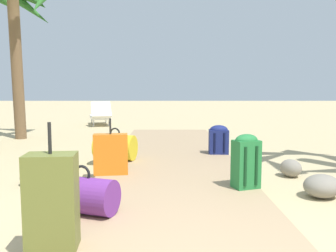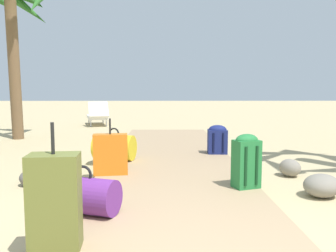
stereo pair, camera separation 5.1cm
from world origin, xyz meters
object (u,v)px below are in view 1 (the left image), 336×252
Objects in this scene: backpack_green at (245,160)px; backpack_navy at (217,139)px; suitcase_olive at (51,201)px; duffel_bag_yellow at (114,147)px; duffel_bag_purple at (81,195)px; lounge_chair at (99,115)px; suitcase_orange at (110,154)px; palm_tree_far_left at (12,7)px.

backpack_green reaches higher than backpack_navy.
backpack_green is at bearing 42.05° from suitcase_olive.
duffel_bag_yellow is (-1.69, 1.56, -0.12)m from backpack_green.
backpack_navy is 1.77m from duffel_bag_yellow.
backpack_navy is at bearing 60.85° from duffel_bag_purple.
backpack_navy is 6.29m from lounge_chair.
suitcase_olive is 1.21× the size of suitcase_orange.
backpack_navy is at bearing 42.36° from suitcase_orange.
palm_tree_far_left reaches higher than backpack_green.
backpack_green is at bearing -42.80° from duffel_bag_yellow.
duffel_bag_yellow reaches higher than duffel_bag_purple.
suitcase_olive is (-1.66, -1.50, 0.02)m from backpack_green.
backpack_navy is 3.97m from suitcase_olive.
suitcase_orange is 0.19× the size of palm_tree_far_left.
lounge_chair is at bearing 102.92° from duffel_bag_yellow.
duffel_bag_yellow is at bearing -77.08° from lounge_chair.
backpack_navy is (-0.01, 2.10, -0.06)m from backpack_green.
suitcase_orange reaches higher than lounge_chair.
lounge_chair reaches higher than duffel_bag_purple.
suitcase_orange is 7.11m from lounge_chair.
suitcase_olive reaches higher than suitcase_orange.
lounge_chair is (-3.07, 7.60, -0.07)m from backpack_green.
duffel_bag_yellow is 0.78× the size of suitcase_olive.
duffel_bag_purple is at bearing -90.74° from suitcase_orange.
duffel_bag_yellow is at bearing 90.43° from suitcase_olive.
lounge_chair is (-1.38, 6.03, 0.05)m from duffel_bag_yellow.
palm_tree_far_left is at bearing 114.69° from suitcase_olive.
backpack_green is 0.16× the size of palm_tree_far_left.
suitcase_orange is (-1.61, 0.64, -0.05)m from backpack_green.
suitcase_orange is at bearing -85.02° from duffel_bag_yellow.
duffel_bag_yellow is (-1.68, -0.54, -0.06)m from backpack_navy.
duffel_bag_purple is 1.45m from suitcase_orange.
backpack_navy is 5.63m from palm_tree_far_left.
backpack_green is at bearing -67.99° from lounge_chair.
suitcase_olive is (-0.04, -0.70, 0.17)m from duffel_bag_purple.
duffel_bag_yellow is at bearing 94.98° from suitcase_orange.
suitcase_orange is (0.06, 2.14, -0.07)m from suitcase_olive.
duffel_bag_purple is at bearing 86.82° from suitcase_olive.
lounge_chair is at bearing 98.79° from suitcase_olive.
palm_tree_far_left reaches higher than duffel_bag_purple.
palm_tree_far_left is at bearing 152.15° from backpack_navy.
palm_tree_far_left reaches higher than lounge_chair.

